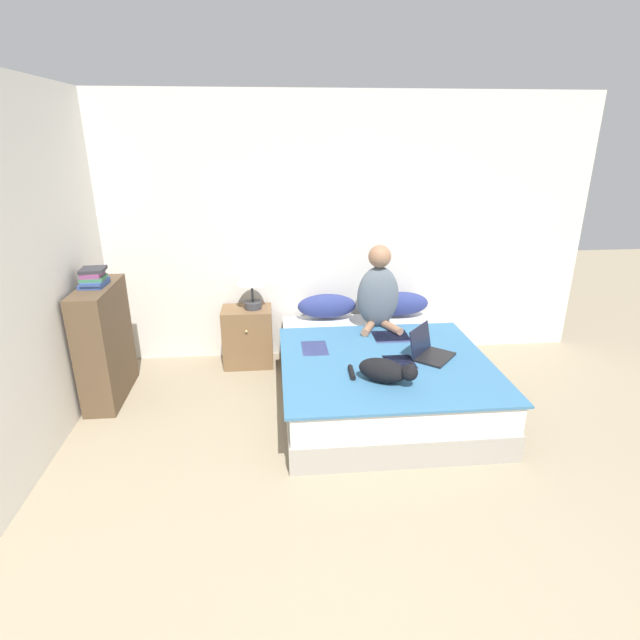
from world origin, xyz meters
name	(u,v)px	position (x,y,z in m)	size (l,w,h in m)	color
wall_back	(326,231)	(0.00, 3.66, 1.27)	(5.26, 0.05, 2.55)	silver
bed	(380,376)	(0.36, 2.60, 0.22)	(1.68, 1.99, 0.45)	#9E998E
pillow_near	(327,306)	(-0.01, 3.46, 0.57)	(0.58, 0.23, 0.24)	navy
pillow_far	(400,304)	(0.73, 3.46, 0.57)	(0.58, 0.23, 0.24)	navy
person_sitting	(378,292)	(0.44, 3.18, 0.79)	(0.39, 0.38, 0.78)	slate
cat_tabby	(386,371)	(0.28, 2.05, 0.54)	(0.46, 0.40, 0.19)	black
laptop_open	(430,351)	(0.73, 2.45, 0.50)	(0.43, 0.44, 0.24)	black
nightstand	(248,337)	(-0.79, 3.42, 0.29)	(0.48, 0.37, 0.58)	brown
table_lamp	(252,277)	(-0.73, 3.42, 0.90)	(0.29, 0.29, 0.45)	#38383D
bookshelf	(105,343)	(-1.97, 2.87, 0.50)	(0.26, 0.77, 1.01)	brown
book_stack_top	(94,278)	(-1.97, 2.87, 1.08)	(0.21, 0.25, 0.15)	#334C8E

